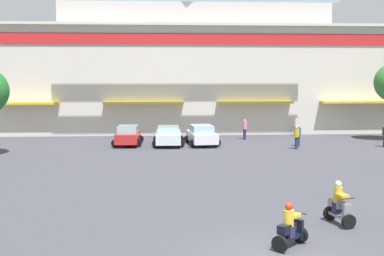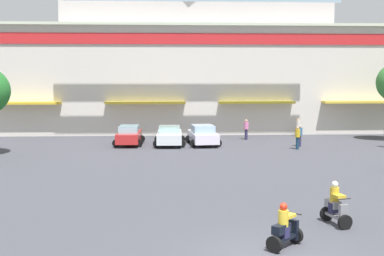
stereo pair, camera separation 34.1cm
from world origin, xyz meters
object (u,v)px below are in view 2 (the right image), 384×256
object	(u,v)px
pedestrian_0	(298,136)
parked_car_2	(203,135)
parked_car_1	(169,135)
scooter_rider_7	(285,229)
parked_car_0	(129,135)
pedestrian_1	(300,134)
pedestrian_2	(298,126)
pedestrian_4	(246,128)
scooter_rider_6	(336,207)

from	to	relation	value
pedestrian_0	parked_car_2	bearing A→B (deg)	158.46
parked_car_1	scooter_rider_7	world-z (taller)	scooter_rider_7
parked_car_1	pedestrian_0	distance (m)	9.50
parked_car_0	pedestrian_1	size ratio (longest dim) A/B	2.51
parked_car_0	pedestrian_1	bearing A→B (deg)	-6.95
parked_car_0	pedestrian_1	xyz separation A→B (m)	(12.75, -1.55, 0.16)
scooter_rider_7	pedestrian_2	size ratio (longest dim) A/B	0.95
parked_car_1	pedestrian_2	distance (m)	12.47
pedestrian_1	pedestrian_4	size ratio (longest dim) A/B	0.97
scooter_rider_7	pedestrian_0	xyz separation A→B (m)	(5.81, 20.48, 0.34)
pedestrian_1	parked_car_2	bearing A→B (deg)	170.51
pedestrian_0	pedestrian_4	bearing A→B (deg)	116.80
parked_car_1	parked_car_2	size ratio (longest dim) A/B	1.02
scooter_rider_7	pedestrian_2	distance (m)	29.50
scooter_rider_6	pedestrian_2	bearing A→B (deg)	77.99
pedestrian_2	parked_car_2	bearing A→B (deg)	-148.64
parked_car_0	pedestrian_1	distance (m)	12.85
pedestrian_0	pedestrian_2	size ratio (longest dim) A/B	1.08
parked_car_1	scooter_rider_6	world-z (taller)	scooter_rider_6
parked_car_2	scooter_rider_7	size ratio (longest dim) A/B	2.85
parked_car_1	parked_car_2	xyz separation A→B (m)	(2.54, 0.00, 0.02)
parked_car_1	scooter_rider_6	bearing A→B (deg)	-74.57
parked_car_2	pedestrian_0	world-z (taller)	pedestrian_0
parked_car_2	scooter_rider_6	size ratio (longest dim) A/B	2.63
parked_car_0	pedestrian_4	size ratio (longest dim) A/B	2.43
pedestrian_2	pedestrian_0	bearing A→B (deg)	-105.11
scooter_rider_6	pedestrian_4	bearing A→B (deg)	88.54
parked_car_1	pedestrian_1	xyz separation A→B (m)	(9.68, -1.19, 0.16)
parked_car_1	pedestrian_0	bearing A→B (deg)	-15.88
parked_car_1	parked_car_2	bearing A→B (deg)	0.08
pedestrian_2	pedestrian_1	bearing A→B (deg)	-103.76
scooter_rider_7	pedestrian_2	bearing A→B (deg)	74.36
scooter_rider_7	pedestrian_0	bearing A→B (deg)	74.15
parked_car_0	pedestrian_2	distance (m)	15.18
pedestrian_0	parked_car_0	bearing A→B (deg)	166.35
pedestrian_2	pedestrian_4	xyz separation A→B (m)	(-4.95, -2.38, 0.08)
parked_car_2	scooter_rider_6	bearing A→B (deg)	-81.27
pedestrian_2	pedestrian_4	size ratio (longest dim) A/B	0.92
pedestrian_0	pedestrian_4	world-z (taller)	pedestrian_4
parked_car_2	scooter_rider_6	xyz separation A→B (m)	(3.19, -20.75, -0.11)
pedestrian_1	parked_car_0	bearing A→B (deg)	173.05
scooter_rider_7	pedestrian_2	world-z (taller)	pedestrian_2
parked_car_0	pedestrian_4	bearing A→B (deg)	15.40
pedestrian_0	pedestrian_1	bearing A→B (deg)	68.92
parked_car_0	pedestrian_1	world-z (taller)	pedestrian_1
parked_car_2	pedestrian_0	size ratio (longest dim) A/B	2.51
scooter_rider_6	pedestrian_2	size ratio (longest dim) A/B	1.03
parked_car_0	parked_car_1	distance (m)	3.09
pedestrian_1	scooter_rider_6	bearing A→B (deg)	-101.43
scooter_rider_6	pedestrian_4	size ratio (longest dim) A/B	0.95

